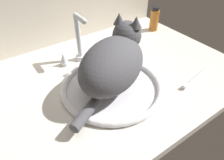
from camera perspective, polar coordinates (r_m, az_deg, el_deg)
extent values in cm
cube|color=silver|center=(80.54, -0.88, 0.18)|extent=(102.11, 69.45, 3.00)
cube|color=beige|center=(101.40, -13.03, 17.09)|extent=(102.11, 2.40, 31.33)
torus|color=white|center=(73.37, 0.00, -1.76)|extent=(35.93, 35.93, 2.19)
cylinder|color=white|center=(73.89, 0.00, -2.23)|extent=(32.65, 32.65, 0.60)
cylinder|color=silver|center=(89.69, -8.59, 6.17)|extent=(4.00, 4.00, 1.93)
cylinder|color=silver|center=(84.93, -9.22, 11.60)|extent=(2.00, 2.00, 17.26)
sphere|color=silver|center=(81.38, -9.86, 16.99)|extent=(2.20, 2.20, 2.20)
cylinder|color=silver|center=(78.76, -8.78, 16.35)|extent=(2.00, 6.24, 2.00)
sphere|color=silver|center=(76.19, -7.63, 15.65)|extent=(2.10, 2.10, 2.10)
cylinder|color=silver|center=(87.41, -12.89, 4.47)|extent=(3.20, 3.20, 1.60)
cone|color=silver|center=(85.83, -13.16, 6.07)|extent=(2.88, 2.88, 4.26)
cylinder|color=silver|center=(92.69, -4.50, 7.57)|extent=(3.20, 3.20, 1.60)
cone|color=silver|center=(91.20, -4.59, 9.14)|extent=(2.88, 2.88, 4.26)
ellipsoid|color=#4C4C51|center=(67.70, 0.00, 4.15)|extent=(34.22, 30.06, 16.26)
sphere|color=#4C4C51|center=(74.06, 4.08, 12.08)|extent=(10.26, 10.26, 10.26)
cone|color=#4C4C51|center=(72.85, 1.96, 16.46)|extent=(3.90, 3.90, 3.85)
cone|color=#4C4C51|center=(70.73, 6.66, 15.51)|extent=(3.90, 3.90, 3.85)
ellipsoid|color=silver|center=(77.72, 5.19, 12.54)|extent=(4.76, 5.26, 3.28)
ellipsoid|color=silver|center=(75.85, 3.44, 7.56)|extent=(11.97, 12.81, 8.94)
cylinder|color=#4C4C51|center=(61.32, -7.00, -8.93)|extent=(12.89, 8.98, 3.20)
cylinder|color=#B2661E|center=(114.12, 11.50, 15.74)|extent=(4.47, 4.47, 10.48)
cylinder|color=black|center=(111.91, 11.92, 18.62)|extent=(3.35, 3.35, 1.80)
cylinder|color=silver|center=(85.54, 22.44, 1.08)|extent=(15.82, 3.74, 1.00)
cube|color=white|center=(78.12, 19.54, -1.49)|extent=(2.77, 1.63, 1.20)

